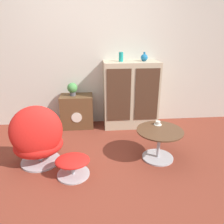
% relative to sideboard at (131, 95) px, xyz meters
% --- Properties ---
extents(ground_plane, '(12.00, 12.00, 0.00)m').
position_rel_sideboard_xyz_m(ground_plane, '(-0.64, -1.38, -0.58)').
color(ground_plane, brown).
extents(wall_back, '(6.40, 0.06, 2.60)m').
position_rel_sideboard_xyz_m(wall_back, '(-0.64, 0.25, 0.72)').
color(wall_back, beige).
rests_on(wall_back, ground_plane).
extents(sideboard, '(0.94, 0.44, 1.16)m').
position_rel_sideboard_xyz_m(sideboard, '(0.00, 0.00, 0.00)').
color(sideboard, tan).
rests_on(sideboard, ground_plane).
extents(tv_console, '(0.56, 0.38, 0.58)m').
position_rel_sideboard_xyz_m(tv_console, '(-0.95, 0.03, -0.29)').
color(tv_console, brown).
rests_on(tv_console, ground_plane).
extents(egg_chair, '(0.74, 0.70, 0.84)m').
position_rel_sideboard_xyz_m(egg_chair, '(-1.37, -1.12, -0.21)').
color(egg_chair, '#B7B7BC').
rests_on(egg_chair, ground_plane).
extents(ottoman, '(0.42, 0.39, 0.25)m').
position_rel_sideboard_xyz_m(ottoman, '(-0.93, -1.39, -0.42)').
color(ottoman, '#B7B7BC').
rests_on(ottoman, ground_plane).
extents(coffee_table, '(0.61, 0.61, 0.43)m').
position_rel_sideboard_xyz_m(coffee_table, '(0.20, -1.12, -0.31)').
color(coffee_table, '#B7B7BC').
rests_on(coffee_table, ground_plane).
extents(vase_leftmost, '(0.07, 0.07, 0.15)m').
position_rel_sideboard_xyz_m(vase_leftmost, '(-0.18, 0.00, 0.65)').
color(vase_leftmost, teal).
rests_on(vase_leftmost, sideboard).
extents(vase_inner_left, '(0.12, 0.12, 0.15)m').
position_rel_sideboard_xyz_m(vase_inner_left, '(0.21, 0.00, 0.64)').
color(vase_inner_left, '#196699').
rests_on(vase_inner_left, sideboard).
extents(potted_plant, '(0.17, 0.17, 0.22)m').
position_rel_sideboard_xyz_m(potted_plant, '(-1.01, 0.03, 0.13)').
color(potted_plant, '#4C4C51').
rests_on(potted_plant, tv_console).
extents(teacup, '(0.11, 0.11, 0.05)m').
position_rel_sideboard_xyz_m(teacup, '(0.22, -0.96, -0.13)').
color(teacup, silver).
rests_on(teacup, coffee_table).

